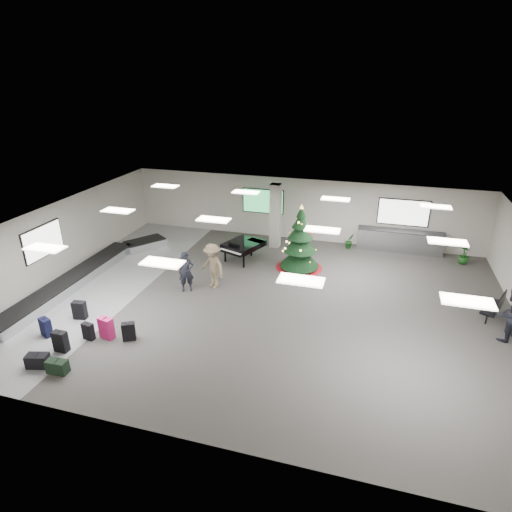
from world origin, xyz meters
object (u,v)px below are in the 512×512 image
(bench, at_px, (496,305))
(traveler_b, at_px, (212,266))
(service_counter, at_px, (400,241))
(christmas_tree, at_px, (300,247))
(traveler_a, at_px, (186,272))
(potted_plant_left, at_px, (349,241))
(grand_piano, at_px, (242,246))
(pink_suitcase, at_px, (106,328))
(baggage_carousel, at_px, (88,273))
(potted_plant_right, at_px, (464,255))
(traveler_bench, at_px, (510,315))

(bench, height_order, traveler_b, traveler_b)
(service_counter, distance_m, christmas_tree, 5.44)
(bench, relative_size, traveler_a, 0.91)
(potted_plant_left, bearing_deg, traveler_b, -130.91)
(grand_piano, xyz_separation_m, traveler_b, (-0.32, -2.89, 0.21))
(grand_piano, bearing_deg, pink_suitcase, -87.30)
(baggage_carousel, bearing_deg, potted_plant_right, 21.07)
(traveler_b, bearing_deg, baggage_carousel, -145.19)
(christmas_tree, relative_size, traveler_a, 1.79)
(pink_suitcase, bearing_deg, potted_plant_left, 67.60)
(bench, distance_m, potted_plant_left, 7.59)
(baggage_carousel, bearing_deg, potted_plant_left, 31.63)
(potted_plant_left, height_order, potted_plant_right, potted_plant_right)
(bench, xyz_separation_m, potted_plant_left, (-5.53, 5.20, -0.12))
(pink_suitcase, bearing_deg, grand_piano, 84.31)
(pink_suitcase, xyz_separation_m, potted_plant_right, (12.25, 9.72, 0.05))
(bench, relative_size, traveler_bench, 0.80)
(grand_piano, relative_size, bench, 1.44)
(pink_suitcase, relative_size, grand_piano, 0.35)
(traveler_b, bearing_deg, potted_plant_right, 55.45)
(potted_plant_left, distance_m, potted_plant_right, 5.21)
(bench, bearing_deg, grand_piano, -168.77)
(traveler_b, height_order, traveler_bench, traveler_b)
(service_counter, distance_m, traveler_bench, 7.61)
(baggage_carousel, xyz_separation_m, traveler_bench, (16.06, -0.15, 0.73))
(grand_piano, distance_m, potted_plant_left, 5.50)
(pink_suitcase, relative_size, bench, 0.51)
(service_counter, height_order, traveler_bench, traveler_bench)
(service_counter, distance_m, grand_piano, 7.73)
(traveler_a, height_order, potted_plant_right, traveler_a)
(grand_piano, bearing_deg, traveler_b, -75.54)
(traveler_a, relative_size, potted_plant_right, 1.95)
(pink_suitcase, bearing_deg, baggage_carousel, 145.20)
(baggage_carousel, relative_size, bench, 6.44)
(baggage_carousel, distance_m, traveler_a, 4.62)
(bench, distance_m, traveler_bench, 1.46)
(bench, bearing_deg, potted_plant_left, 160.85)
(traveler_bench, height_order, potted_plant_left, traveler_bench)
(christmas_tree, relative_size, potted_plant_left, 3.74)
(baggage_carousel, relative_size, potted_plant_left, 12.20)
(potted_plant_right, bearing_deg, grand_piano, -165.99)
(grand_piano, distance_m, traveler_bench, 10.92)
(christmas_tree, bearing_deg, pink_suitcase, -125.31)
(service_counter, xyz_separation_m, traveler_a, (-8.26, -6.64, 0.28))
(pink_suitcase, bearing_deg, service_counter, 60.30)
(service_counter, bearing_deg, bench, -60.08)
(service_counter, xyz_separation_m, christmas_tree, (-4.34, -3.24, 0.47))
(baggage_carousel, xyz_separation_m, traveler_b, (5.47, 0.68, 0.73))
(traveler_bench, relative_size, potted_plant_right, 2.21)
(baggage_carousel, height_order, christmas_tree, christmas_tree)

